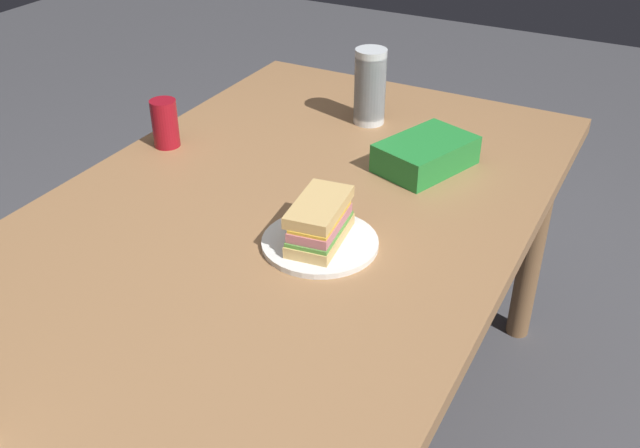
% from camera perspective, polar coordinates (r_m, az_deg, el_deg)
% --- Properties ---
extents(dining_table, '(1.74, 1.01, 0.73)m').
position_cam_1_polar(dining_table, '(1.58, -3.92, -2.13)').
color(dining_table, '#9E7047').
rests_on(dining_table, ground_plane).
extents(paper_plate, '(0.24, 0.24, 0.01)m').
position_cam_1_polar(paper_plate, '(1.45, 0.00, -1.48)').
color(paper_plate, white).
rests_on(paper_plate, dining_table).
extents(sandwich, '(0.19, 0.12, 0.08)m').
position_cam_1_polar(sandwich, '(1.43, -0.02, 0.18)').
color(sandwich, '#DBB26B').
rests_on(sandwich, paper_plate).
extents(soda_can_red, '(0.07, 0.07, 0.12)m').
position_cam_1_polar(soda_can_red, '(1.87, -12.14, 7.78)').
color(soda_can_red, maroon).
rests_on(soda_can_red, dining_table).
extents(chip_bag, '(0.27, 0.22, 0.07)m').
position_cam_1_polar(chip_bag, '(1.75, 8.34, 5.48)').
color(chip_bag, '#268C38').
rests_on(chip_bag, dining_table).
extents(plastic_cup_stack, '(0.08, 0.08, 0.20)m').
position_cam_1_polar(plastic_cup_stack, '(1.95, 3.97, 10.77)').
color(plastic_cup_stack, silver).
rests_on(plastic_cup_stack, dining_table).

